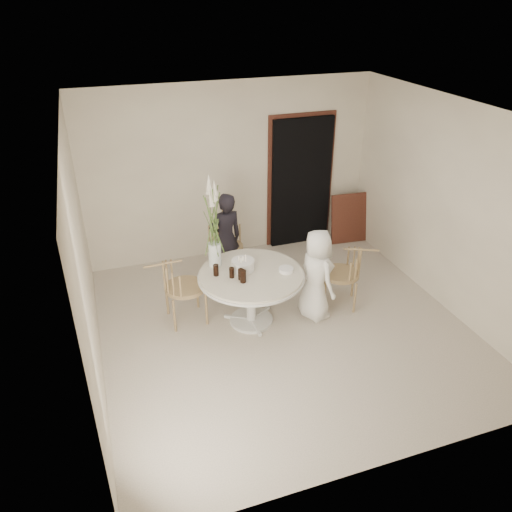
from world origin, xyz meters
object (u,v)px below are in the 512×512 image
object	(u,v)px
girl	(226,239)
flower_vase	(213,224)
boy	(316,275)
chair_far	(225,238)
chair_left	(175,283)
table	(251,281)
chair_right	(350,268)
birthday_cake	(243,265)

from	to	relation	value
girl	flower_vase	xyz separation A→B (m)	(-0.35, -0.74, 0.62)
boy	flower_vase	xyz separation A→B (m)	(-1.20, 0.48, 0.69)
chair_far	girl	world-z (taller)	girl
chair_left	flower_vase	xyz separation A→B (m)	(0.54, 0.02, 0.72)
table	boy	xyz separation A→B (m)	(0.83, -0.14, 0.00)
chair_far	chair_left	bearing A→B (deg)	-120.52
chair_left	flower_vase	bearing A→B (deg)	-90.46
boy	flower_vase	world-z (taller)	flower_vase
table	boy	size ratio (longest dim) A/B	1.07
table	chair_right	size ratio (longest dim) A/B	1.54
chair_left	girl	xyz separation A→B (m)	(0.88, 0.76, 0.11)
girl	chair_left	bearing A→B (deg)	28.56
chair_left	girl	world-z (taller)	girl
table	chair_right	distance (m)	1.38
table	flower_vase	bearing A→B (deg)	137.05
table	birthday_cake	xyz separation A→B (m)	(-0.07, 0.11, 0.18)
table	chair_far	size ratio (longest dim) A/B	1.47
flower_vase	boy	bearing A→B (deg)	-22.06
chair_right	birthday_cake	distance (m)	1.47
birthday_cake	chair_left	bearing A→B (deg)	165.86
table	boy	world-z (taller)	boy
table	flower_vase	world-z (taller)	flower_vase
chair_right	birthday_cake	world-z (taller)	birthday_cake
table	chair_right	bearing A→B (deg)	-1.58
girl	flower_vase	size ratio (longest dim) A/B	1.13
table	chair_far	xyz separation A→B (m)	(0.03, 1.33, -0.03)
chair_left	boy	world-z (taller)	boy
table	chair_left	distance (m)	0.96
chair_left	birthday_cake	distance (m)	0.89
birthday_cake	table	bearing A→B (deg)	-56.83
boy	flower_vase	bearing A→B (deg)	57.03
boy	birthday_cake	world-z (taller)	boy
chair_far	flower_vase	size ratio (longest dim) A/B	0.74
girl	birthday_cake	size ratio (longest dim) A/B	4.81
girl	birthday_cake	distance (m)	0.98
girl	flower_vase	world-z (taller)	flower_vase
girl	chair_far	bearing A→B (deg)	-114.05
table	flower_vase	distance (m)	0.85
chair_right	flower_vase	bearing A→B (deg)	-77.41
birthday_cake	girl	bearing A→B (deg)	87.06
flower_vase	chair_far	bearing A→B (deg)	68.08
birthday_cake	chair_far	bearing A→B (deg)	85.19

